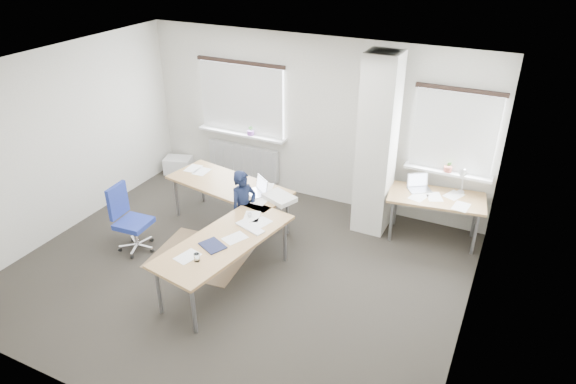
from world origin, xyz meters
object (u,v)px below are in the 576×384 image
at_px(desk_main, 230,212).
at_px(task_chair, 133,232).
at_px(desk_side, 437,199).
at_px(person, 244,210).

relative_size(desk_main, task_chair, 2.91).
relative_size(desk_side, person, 1.21).
xyz_separation_m(desk_main, person, (0.07, 0.26, -0.08)).
distance_m(desk_main, task_chair, 1.52).
bearing_deg(desk_main, person, 84.89).
distance_m(desk_main, desk_side, 3.05).
xyz_separation_m(desk_side, person, (-2.49, -1.42, -0.07)).
bearing_deg(task_chair, desk_main, 17.89).
height_order(desk_main, desk_side, desk_side).
distance_m(desk_side, person, 2.86).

